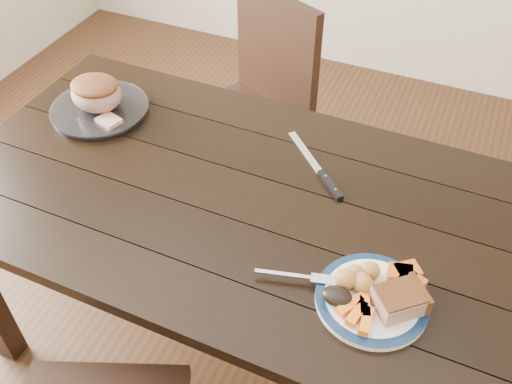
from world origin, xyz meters
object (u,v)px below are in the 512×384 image
at_px(serving_platter, 100,110).
at_px(carving_knife, 324,176).
at_px(chair_far, 255,100).
at_px(dinner_plate, 372,300).
at_px(roast_joint, 96,94).
at_px(dining_table, 233,216).
at_px(pork_slice, 399,300).
at_px(fork, 298,276).

xyz_separation_m(serving_platter, carving_knife, (0.76, -0.01, -0.00)).
xyz_separation_m(chair_far, dinner_plate, (0.70, -0.93, 0.23)).
distance_m(serving_platter, roast_joint, 0.06).
distance_m(dining_table, chair_far, 0.78).
height_order(pork_slice, fork, pork_slice).
xyz_separation_m(dining_table, dinner_plate, (0.45, -0.20, 0.10)).
height_order(chair_far, pork_slice, chair_far).
bearing_deg(serving_platter, chair_far, 61.98).
bearing_deg(serving_platter, dining_table, -16.97).
xyz_separation_m(dinner_plate, fork, (-0.18, -0.01, 0.01)).
distance_m(dinner_plate, serving_platter, 1.06).
relative_size(dining_table, pork_slice, 15.34).
xyz_separation_m(pork_slice, carving_knife, (-0.29, 0.36, -0.04)).
relative_size(dining_table, roast_joint, 9.86).
height_order(dining_table, serving_platter, serving_platter).
distance_m(pork_slice, fork, 0.23).
height_order(dinner_plate, serving_platter, serving_platter).
xyz_separation_m(dinner_plate, carving_knife, (-0.24, 0.36, -0.00)).
xyz_separation_m(serving_platter, pork_slice, (1.05, -0.37, 0.04)).
height_order(dinner_plate, fork, fork).
bearing_deg(dinner_plate, chair_far, 126.86).
bearing_deg(pork_slice, chair_far, 128.93).
relative_size(fork, roast_joint, 1.08).
bearing_deg(fork, dinner_plate, -9.79).
bearing_deg(roast_joint, dinner_plate, -20.21).
height_order(fork, roast_joint, roast_joint).
height_order(chair_far, fork, chair_far).
bearing_deg(dining_table, fork, -38.11).
bearing_deg(chair_far, carving_knife, 153.52).
bearing_deg(carving_knife, pork_slice, -6.22).
bearing_deg(chair_far, dining_table, 133.55).
bearing_deg(dining_table, roast_joint, 163.03).
bearing_deg(dinner_plate, fork, -175.40).
bearing_deg(dinner_plate, dining_table, 155.99).
xyz_separation_m(dinner_plate, roast_joint, (-1.00, 0.37, 0.06)).
bearing_deg(serving_platter, carving_knife, -0.74).
bearing_deg(pork_slice, serving_platter, 160.58).
relative_size(pork_slice, carving_knife, 0.43).
relative_size(dinner_plate, serving_platter, 0.85).
height_order(fork, carving_knife, fork).
relative_size(pork_slice, roast_joint, 0.64).
xyz_separation_m(dinner_plate, serving_platter, (-1.00, 0.37, 0.00)).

